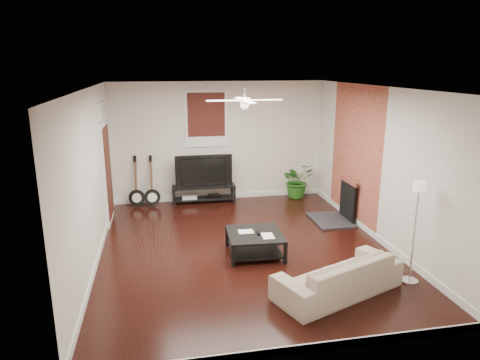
% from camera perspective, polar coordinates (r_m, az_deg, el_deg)
% --- Properties ---
extents(room, '(5.01, 6.01, 2.81)m').
position_cam_1_polar(room, '(7.37, 0.59, 1.09)').
color(room, black).
rests_on(room, ground).
extents(brick_accent, '(0.02, 2.20, 2.80)m').
position_cam_1_polar(brick_accent, '(9.08, 14.89, 3.25)').
color(brick_accent, '#AD4B38').
rests_on(brick_accent, floor).
extents(fireplace, '(0.80, 1.10, 0.92)m').
position_cam_1_polar(fireplace, '(9.20, 12.88, -2.54)').
color(fireplace, black).
rests_on(fireplace, floor).
extents(window_back, '(1.00, 0.06, 1.30)m').
position_cam_1_polar(window_back, '(10.11, -4.46, 8.01)').
color(window_back, '#3C1210').
rests_on(window_back, wall_back).
extents(door_left, '(0.08, 1.00, 2.50)m').
position_cam_1_polar(door_left, '(9.17, -17.13, 2.23)').
color(door_left, white).
rests_on(door_left, wall_left).
extents(tv_stand, '(1.47, 0.39, 0.41)m').
position_cam_1_polar(tv_stand, '(10.28, -4.78, -1.84)').
color(tv_stand, black).
rests_on(tv_stand, floor).
extents(tv, '(1.31, 0.17, 0.76)m').
position_cam_1_polar(tv, '(10.14, -4.87, 1.35)').
color(tv, black).
rests_on(tv, tv_stand).
extents(coffee_table, '(0.96, 0.96, 0.39)m').
position_cam_1_polar(coffee_table, '(7.51, 1.96, -8.38)').
color(coffee_table, black).
rests_on(coffee_table, floor).
extents(sofa, '(2.06, 1.41, 0.56)m').
position_cam_1_polar(sofa, '(6.44, 12.80, -12.05)').
color(sofa, tan).
rests_on(sofa, floor).
extents(floor_lamp, '(0.33, 0.33, 1.57)m').
position_cam_1_polar(floor_lamp, '(6.87, 21.97, -6.49)').
color(floor_lamp, silver).
rests_on(floor_lamp, floor).
extents(potted_plant, '(0.93, 0.86, 0.86)m').
position_cam_1_polar(potted_plant, '(10.67, 7.55, -0.02)').
color(potted_plant, '#24611B').
rests_on(potted_plant, floor).
extents(guitar_left, '(0.40, 0.31, 1.18)m').
position_cam_1_polar(guitar_left, '(10.11, -13.55, -0.22)').
color(guitar_left, black).
rests_on(guitar_left, floor).
extents(guitar_right, '(0.38, 0.28, 1.18)m').
position_cam_1_polar(guitar_right, '(10.06, -11.57, -0.16)').
color(guitar_right, black).
rests_on(guitar_right, floor).
extents(ceiling_fan, '(1.24, 1.24, 0.32)m').
position_cam_1_polar(ceiling_fan, '(7.17, 0.61, 10.44)').
color(ceiling_fan, white).
rests_on(ceiling_fan, ceiling).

